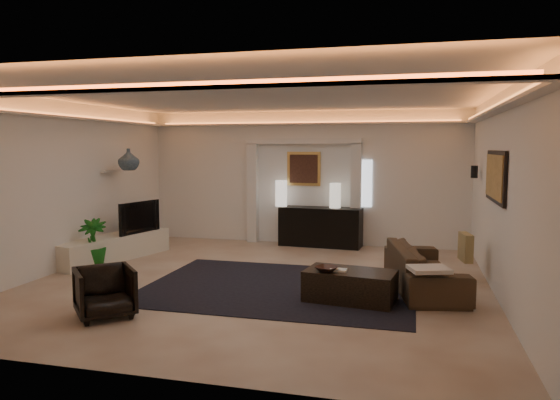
% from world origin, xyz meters
% --- Properties ---
extents(floor, '(7.00, 7.00, 0.00)m').
position_xyz_m(floor, '(0.00, 0.00, 0.00)').
color(floor, beige).
rests_on(floor, ground).
extents(ceiling, '(7.00, 7.00, 0.00)m').
position_xyz_m(ceiling, '(0.00, 0.00, 2.90)').
color(ceiling, white).
rests_on(ceiling, ground).
extents(wall_back, '(7.00, 0.00, 7.00)m').
position_xyz_m(wall_back, '(0.00, 3.50, 1.45)').
color(wall_back, white).
rests_on(wall_back, ground).
extents(wall_front, '(7.00, 0.00, 7.00)m').
position_xyz_m(wall_front, '(0.00, -3.50, 1.45)').
color(wall_front, white).
rests_on(wall_front, ground).
extents(wall_left, '(0.00, 7.00, 7.00)m').
position_xyz_m(wall_left, '(-3.50, 0.00, 1.45)').
color(wall_left, white).
rests_on(wall_left, ground).
extents(wall_right, '(0.00, 7.00, 7.00)m').
position_xyz_m(wall_right, '(3.50, 0.00, 1.45)').
color(wall_right, white).
rests_on(wall_right, ground).
extents(cove_soffit, '(7.00, 7.00, 0.04)m').
position_xyz_m(cove_soffit, '(0.00, 0.00, 2.62)').
color(cove_soffit, silver).
rests_on(cove_soffit, ceiling).
extents(daylight_slit, '(0.25, 0.03, 1.00)m').
position_xyz_m(daylight_slit, '(1.35, 3.48, 1.35)').
color(daylight_slit, white).
rests_on(daylight_slit, wall_back).
extents(area_rug, '(4.00, 3.00, 0.01)m').
position_xyz_m(area_rug, '(0.40, -0.20, 0.01)').
color(area_rug, black).
rests_on(area_rug, ground).
extents(pilaster_left, '(0.22, 0.20, 2.20)m').
position_xyz_m(pilaster_left, '(-1.15, 3.40, 1.10)').
color(pilaster_left, silver).
rests_on(pilaster_left, ground).
extents(pilaster_right, '(0.22, 0.20, 2.20)m').
position_xyz_m(pilaster_right, '(1.15, 3.40, 1.10)').
color(pilaster_right, silver).
rests_on(pilaster_right, ground).
extents(alcove_header, '(2.52, 0.20, 0.12)m').
position_xyz_m(alcove_header, '(0.00, 3.40, 2.25)').
color(alcove_header, silver).
rests_on(alcove_header, wall_back).
extents(painting_frame, '(0.74, 0.04, 0.74)m').
position_xyz_m(painting_frame, '(0.00, 3.47, 1.65)').
color(painting_frame, tan).
rests_on(painting_frame, wall_back).
extents(painting_canvas, '(0.62, 0.02, 0.62)m').
position_xyz_m(painting_canvas, '(0.00, 3.44, 1.65)').
color(painting_canvas, '#4C2D1E').
rests_on(painting_canvas, wall_back).
extents(art_panel_frame, '(0.04, 1.64, 0.74)m').
position_xyz_m(art_panel_frame, '(3.47, 0.30, 1.70)').
color(art_panel_frame, black).
rests_on(art_panel_frame, wall_right).
extents(art_panel_gold, '(0.02, 1.50, 0.62)m').
position_xyz_m(art_panel_gold, '(3.44, 0.30, 1.70)').
color(art_panel_gold, tan).
rests_on(art_panel_gold, wall_right).
extents(wall_sconce, '(0.12, 0.12, 0.22)m').
position_xyz_m(wall_sconce, '(3.38, 2.20, 1.68)').
color(wall_sconce, black).
rests_on(wall_sconce, wall_right).
extents(wall_niche, '(0.10, 0.55, 0.04)m').
position_xyz_m(wall_niche, '(-3.44, 1.40, 1.65)').
color(wall_niche, silver).
rests_on(wall_niche, wall_left).
extents(console, '(1.78, 0.67, 0.87)m').
position_xyz_m(console, '(0.42, 3.25, 0.40)').
color(console, black).
rests_on(console, ground).
extents(lamp_left, '(0.32, 0.32, 0.56)m').
position_xyz_m(lamp_left, '(-0.45, 3.25, 1.09)').
color(lamp_left, silver).
rests_on(lamp_left, console).
extents(lamp_right, '(0.27, 0.27, 0.52)m').
position_xyz_m(lamp_right, '(0.73, 3.25, 1.09)').
color(lamp_right, beige).
rests_on(lamp_right, console).
extents(media_ledge, '(1.22, 2.53, 0.46)m').
position_xyz_m(media_ledge, '(-3.15, 0.93, 0.23)').
color(media_ledge, silver).
rests_on(media_ledge, ground).
extents(tv, '(1.07, 0.38, 0.61)m').
position_xyz_m(tv, '(-2.92, 1.38, 0.76)').
color(tv, black).
rests_on(tv, media_ledge).
extents(figurine, '(0.16, 0.16, 0.41)m').
position_xyz_m(figurine, '(-3.04, 2.16, 0.64)').
color(figurine, '#342718').
rests_on(figurine, media_ledge).
extents(ginger_jar, '(0.49, 0.49, 0.42)m').
position_xyz_m(ginger_jar, '(-3.06, 1.42, 1.88)').
color(ginger_jar, '#47566C').
rests_on(ginger_jar, wall_niche).
extents(plant, '(0.62, 0.62, 0.86)m').
position_xyz_m(plant, '(-3.15, 0.30, 0.43)').
color(plant, '#135914').
rests_on(plant, ground).
extents(sofa, '(2.32, 1.28, 0.64)m').
position_xyz_m(sofa, '(2.51, 0.26, 0.32)').
color(sofa, brown).
rests_on(sofa, ground).
extents(throw_blanket, '(0.59, 0.54, 0.05)m').
position_xyz_m(throw_blanket, '(2.55, -0.81, 0.55)').
color(throw_blanket, beige).
rests_on(throw_blanket, sofa).
extents(throw_pillow, '(0.20, 0.45, 0.44)m').
position_xyz_m(throw_pillow, '(3.15, 0.87, 0.55)').
color(throw_pillow, '#9A8954').
rests_on(throw_pillow, sofa).
extents(coffee_table, '(1.29, 0.82, 0.45)m').
position_xyz_m(coffee_table, '(1.52, -0.65, 0.20)').
color(coffee_table, black).
rests_on(coffee_table, ground).
extents(bowl, '(0.39, 0.39, 0.07)m').
position_xyz_m(bowl, '(1.21, -0.78, 0.45)').
color(bowl, '#35211A').
rests_on(bowl, coffee_table).
extents(magazine, '(0.23, 0.17, 0.03)m').
position_xyz_m(magazine, '(1.36, -0.71, 0.42)').
color(magazine, white).
rests_on(magazine, coffee_table).
extents(armchair, '(0.97, 0.97, 0.63)m').
position_xyz_m(armchair, '(-1.37, -2.08, 0.32)').
color(armchair, black).
rests_on(armchair, ground).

